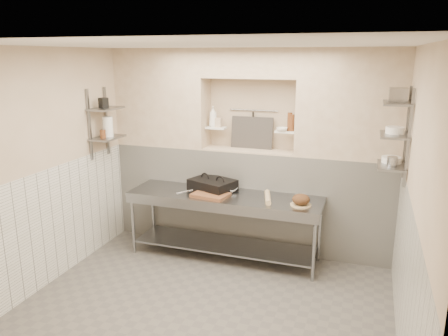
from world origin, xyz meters
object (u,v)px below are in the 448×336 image
at_px(bowl_alcove, 282,129).
at_px(rolling_pin, 268,197).
at_px(prep_table, 224,213).
at_px(panini_press, 213,185).
at_px(bottle_soap, 213,117).
at_px(bread_loaf, 301,199).
at_px(cutting_board, 211,195).
at_px(jug_left, 108,127).
at_px(mixing_bowl, 229,190).

bearing_deg(bowl_alcove, rolling_pin, -95.34).
distance_m(prep_table, panini_press, 0.42).
bearing_deg(bottle_soap, bread_loaf, -25.18).
height_order(cutting_board, rolling_pin, rolling_pin).
relative_size(bottle_soap, jug_left, 1.06).
relative_size(cutting_board, bottle_soap, 1.57).
height_order(rolling_pin, jug_left, jug_left).
relative_size(prep_table, bread_loaf, 11.88).
bearing_deg(bowl_alcove, prep_table, -141.28).
relative_size(prep_table, bowl_alcove, 17.20).
bearing_deg(prep_table, mixing_bowl, 84.46).
bearing_deg(rolling_pin, prep_table, 178.67).
xyz_separation_m(panini_press, mixing_bowl, (0.23, 0.02, -0.05)).
height_order(mixing_bowl, bowl_alcove, bowl_alcove).
bearing_deg(cutting_board, mixing_bowl, 58.36).
distance_m(mixing_bowl, jug_left, 1.88).
height_order(prep_table, panini_press, panini_press).
distance_m(prep_table, mixing_bowl, 0.33).
bearing_deg(mixing_bowl, jug_left, -170.75).
xyz_separation_m(mixing_bowl, bottle_soap, (-0.37, 0.40, 0.93)).
relative_size(panini_press, rolling_pin, 1.48).
relative_size(prep_table, jug_left, 9.44).
bearing_deg(prep_table, cutting_board, -144.06).
height_order(cutting_board, mixing_bowl, mixing_bowl).
bearing_deg(jug_left, prep_table, 3.84).
xyz_separation_m(cutting_board, rolling_pin, (0.75, 0.10, 0.01)).
bearing_deg(cutting_board, jug_left, -179.95).
xyz_separation_m(prep_table, bread_loaf, (1.03, -0.09, 0.34)).
bearing_deg(bottle_soap, bowl_alcove, -2.73).
distance_m(bread_loaf, jug_left, 2.79).
height_order(cutting_board, bottle_soap, bottle_soap).
height_order(panini_press, bread_loaf, panini_press).
xyz_separation_m(panini_press, rolling_pin, (0.81, -0.15, -0.04)).
xyz_separation_m(panini_press, cutting_board, (0.06, -0.25, -0.06)).
relative_size(cutting_board, mixing_bowl, 2.02).
relative_size(mixing_bowl, rolling_pin, 0.49).
bearing_deg(rolling_pin, panini_press, 169.44).
height_order(cutting_board, bread_loaf, bread_loaf).
bearing_deg(cutting_board, bottle_soap, 107.00).
height_order(panini_press, rolling_pin, panini_press).
relative_size(panini_press, jug_left, 2.51).
distance_m(mixing_bowl, rolling_pin, 0.61).
height_order(mixing_bowl, jug_left, jug_left).
bearing_deg(prep_table, bottle_soap, 122.30).
xyz_separation_m(rolling_pin, jug_left, (-2.25, -0.10, 0.81)).
distance_m(panini_press, bottle_soap, 0.99).
bearing_deg(panini_press, bowl_alcove, 44.71).
distance_m(cutting_board, bottle_soap, 1.17).
height_order(prep_table, jug_left, jug_left).
distance_m(cutting_board, rolling_pin, 0.75).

